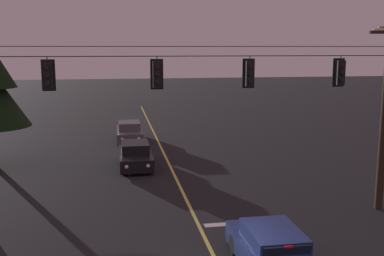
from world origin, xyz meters
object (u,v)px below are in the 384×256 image
Objects in this scene: traffic_light_leftmost at (48,75)px; traffic_light_left_inner at (157,74)px; traffic_light_centre at (250,73)px; car_oncoming_trailing at (129,132)px; traffic_light_right_inner at (340,73)px; car_oncoming_lead at (135,155)px; car_waiting_near_lane at (272,251)px.

traffic_light_leftmost is 1.00× the size of traffic_light_left_inner.
car_oncoming_trailing is at bearing 104.03° from traffic_light_centre.
traffic_light_right_inner is 12.69m from car_oncoming_lead.
traffic_light_leftmost is 1.00× the size of traffic_light_right_inner.
traffic_light_centre is 3.67m from traffic_light_right_inner.
traffic_light_left_inner is (3.85, 0.00, 0.00)m from traffic_light_leftmost.
traffic_light_right_inner reaches higher than car_oncoming_trailing.
traffic_light_centre reaches higher than car_waiting_near_lane.
traffic_light_leftmost is 10.67m from car_oncoming_lead.
traffic_light_left_inner is 17.02m from car_oncoming_trailing.
traffic_light_leftmost reaches higher than car_oncoming_trailing.
traffic_light_centre is at bearing 180.00° from traffic_light_right_inner.
traffic_light_leftmost is 3.85m from traffic_light_left_inner.
car_oncoming_trailing is (-0.56, 16.24, -5.06)m from traffic_light_left_inner.
car_waiting_near_lane is 0.98× the size of car_oncoming_trailing.
car_oncoming_trailing is at bearing 91.97° from traffic_light_left_inner.
car_waiting_near_lane is at bearing -75.41° from car_oncoming_lead.
car_oncoming_trailing is (-4.06, 16.24, -5.06)m from traffic_light_centre.
traffic_light_centre is at bearing 83.22° from car_waiting_near_lane.
traffic_light_leftmost is 9.60m from car_waiting_near_lane.
traffic_light_centre reaches higher than car_oncoming_lead.
traffic_light_right_inner is (11.02, 0.00, 0.00)m from traffic_light_leftmost.
traffic_light_centre reaches higher than car_oncoming_trailing.
car_oncoming_trailing is (-7.73, 16.24, -5.06)m from traffic_light_right_inner.
traffic_light_left_inner is 7.38m from car_waiting_near_lane.
car_waiting_near_lane is 0.98× the size of car_oncoming_lead.
car_oncoming_lead is (-0.48, 8.77, -5.06)m from traffic_light_left_inner.
traffic_light_right_inner is (3.67, 0.00, 0.00)m from traffic_light_centre.
traffic_light_right_inner is 18.69m from car_oncoming_trailing.
traffic_light_leftmost is at bearing -101.46° from car_oncoming_trailing.
car_oncoming_lead is 7.47m from car_oncoming_trailing.
car_oncoming_lead is at bearing 114.43° from traffic_light_centre.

